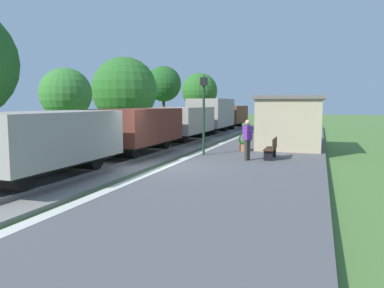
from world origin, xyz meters
name	(u,v)px	position (x,y,z in m)	size (l,w,h in m)	color
ground_plane	(159,171)	(0.00, 0.00, 0.00)	(160.00, 160.00, 0.00)	#517A38
platform_slab	(240,173)	(3.20, 0.00, 0.12)	(6.00, 60.00, 0.25)	#565659
platform_edge_stripe	(168,166)	(0.40, 0.00, 0.25)	(0.36, 60.00, 0.01)	silver
track_ballast	(105,167)	(-2.40, 0.00, 0.06)	(3.80, 60.00, 0.12)	gray
rail_near	(120,164)	(-1.68, 0.00, 0.19)	(0.07, 60.00, 0.14)	slate
rail_far	(89,163)	(-3.12, 0.00, 0.19)	(0.07, 60.00, 0.14)	slate
freight_train	(186,121)	(-2.40, 10.05, 1.46)	(2.50, 32.60, 2.72)	gray
station_hut	(291,121)	(4.40, 8.25, 1.65)	(3.50, 5.80, 2.78)	tan
bench_near_hut	(272,148)	(3.97, 3.10, 0.72)	(0.42, 1.50, 0.91)	#422819
bench_down_platform	(290,131)	(3.97, 13.75, 0.72)	(0.42, 1.50, 0.91)	#422819
person_waiting	(247,138)	(3.04, 2.35, 1.18)	(0.38, 0.45, 1.71)	#38332D
potted_planter	(245,141)	(2.35, 5.52, 0.72)	(0.64, 0.64, 0.92)	#9E6642
lamp_post_near	(204,100)	(0.82, 3.37, 2.80)	(0.28, 0.28, 3.70)	#193823
tree_trackside_mid	(66,94)	(-8.66, 6.06, 3.19)	(3.11, 3.11, 4.76)	#4C3823
tree_trackside_far	(125,90)	(-7.58, 11.41, 3.59)	(4.72, 4.72, 5.95)	#4C3823
tree_field_left	(164,84)	(-7.71, 19.02, 4.36)	(3.21, 3.21, 5.99)	#4C3823
tree_field_distant	(200,91)	(-6.07, 24.77, 3.89)	(3.69, 3.69, 5.75)	#4C3823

